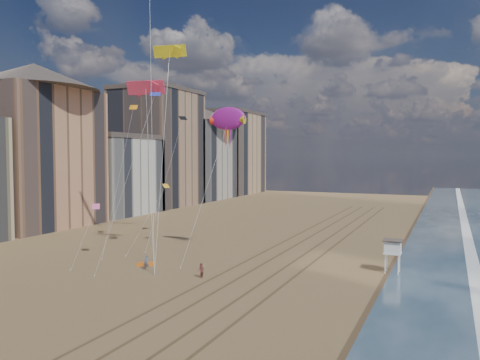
% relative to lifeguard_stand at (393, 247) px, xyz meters
% --- Properties ---
extents(ground, '(260.00, 260.00, 0.00)m').
position_rel_lifeguard_stand_xyz_m(ground, '(-15.19, -25.67, -2.73)').
color(ground, brown).
rests_on(ground, ground).
extents(wet_sand, '(260.00, 260.00, 0.00)m').
position_rel_lifeguard_stand_xyz_m(wet_sand, '(3.81, 14.33, -2.73)').
color(wet_sand, '#42301E').
rests_on(wet_sand, ground).
extents(foam, '(260.00, 260.00, 0.00)m').
position_rel_lifeguard_stand_xyz_m(foam, '(8.01, 14.33, -2.73)').
color(foam, white).
rests_on(foam, ground).
extents(tracks, '(7.68, 120.00, 0.01)m').
position_rel_lifeguard_stand_xyz_m(tracks, '(-12.64, 4.33, -2.73)').
color(tracks, brown).
rests_on(tracks, ground).
extents(buildings, '(34.72, 131.35, 29.00)m').
position_rel_lifeguard_stand_xyz_m(buildings, '(-60.93, 39.92, 10.82)').
color(buildings, '#C6B284').
rests_on(buildings, ground).
extents(lifeguard_stand, '(1.97, 1.97, 3.55)m').
position_rel_lifeguard_stand_xyz_m(lifeguard_stand, '(0.00, 0.00, 0.00)').
color(lifeguard_stand, white).
rests_on(lifeguard_stand, ground).
extents(grounded_kite, '(2.40, 2.22, 0.23)m').
position_rel_lifeguard_stand_xyz_m(grounded_kite, '(-26.11, -7.81, -2.62)').
color(grounded_kite, orange).
rests_on(grounded_kite, ground).
extents(show_kite, '(4.58, 4.41, 19.31)m').
position_rel_lifeguard_stand_xyz_m(show_kite, '(-19.52, 0.17, 14.21)').
color(show_kite, '#941685').
rests_on(show_kite, ground).
extents(kite_flyer_a, '(0.67, 0.50, 1.66)m').
position_rel_lifeguard_stand_xyz_m(kite_flyer_a, '(-24.56, -9.79, -1.90)').
color(kite_flyer_a, slate).
rests_on(kite_flyer_a, ground).
extents(kite_flyer_b, '(0.95, 0.87, 1.58)m').
position_rel_lifeguard_stand_xyz_m(kite_flyer_b, '(-17.47, -10.30, -1.94)').
color(kite_flyer_b, '#9A504E').
rests_on(kite_flyer_b, ground).
extents(parafoils, '(7.33, 9.56, 16.45)m').
position_rel_lifeguard_stand_xyz_m(parafoils, '(-28.89, -1.53, 25.68)').
color(parafoils, black).
rests_on(parafoils, ground).
extents(small_kites, '(9.26, 14.13, 13.98)m').
position_rel_lifeguard_stand_xyz_m(small_kites, '(-29.82, -1.54, 12.79)').
color(small_kites, blue).
rests_on(small_kites, ground).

